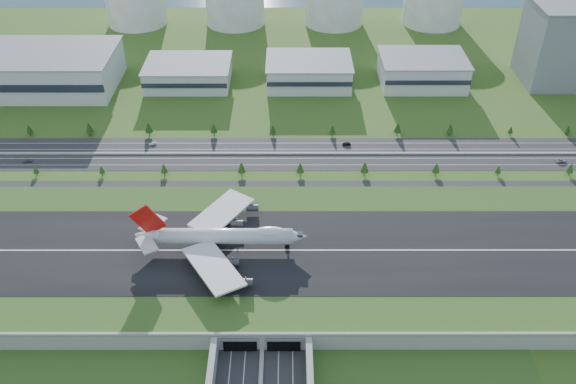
{
  "coord_description": "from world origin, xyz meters",
  "views": [
    {
      "loc": [
        10.06,
        -208.04,
        189.83
      ],
      "look_at": [
        10.25,
        35.0,
        15.5
      ],
      "focal_mm": 38.0,
      "sensor_mm": 36.0,
      "label": 1
    }
  ],
  "objects_px": {
    "office_tower": "(561,44)",
    "boeing_747": "(221,236)",
    "car_7": "(153,144)",
    "car_4": "(27,161)",
    "car_5": "(346,144)",
    "fuel_tank_a": "(136,3)",
    "car_6": "(561,161)"
  },
  "relations": [
    {
      "from": "office_tower",
      "to": "boeing_747",
      "type": "distance_m",
      "value": 292.66
    },
    {
      "from": "office_tower",
      "to": "car_7",
      "type": "relative_size",
      "value": 11.79
    },
    {
      "from": "car_7",
      "to": "car_4",
      "type": "bearing_deg",
      "value": -96.62
    },
    {
      "from": "boeing_747",
      "to": "car_7",
      "type": "height_order",
      "value": "boeing_747"
    },
    {
      "from": "office_tower",
      "to": "boeing_747",
      "type": "bearing_deg",
      "value": -138.72
    },
    {
      "from": "office_tower",
      "to": "boeing_747",
      "type": "relative_size",
      "value": 0.7
    },
    {
      "from": "car_5",
      "to": "car_7",
      "type": "bearing_deg",
      "value": -97.42
    },
    {
      "from": "fuel_tank_a",
      "to": "car_7",
      "type": "xyz_separation_m",
      "value": [
        49.04,
        -204.6,
        -16.7
      ]
    },
    {
      "from": "fuel_tank_a",
      "to": "boeing_747",
      "type": "relative_size",
      "value": 0.64
    },
    {
      "from": "fuel_tank_a",
      "to": "car_4",
      "type": "height_order",
      "value": "fuel_tank_a"
    },
    {
      "from": "office_tower",
      "to": "car_5",
      "type": "height_order",
      "value": "office_tower"
    },
    {
      "from": "fuel_tank_a",
      "to": "boeing_747",
      "type": "distance_m",
      "value": 323.83
    },
    {
      "from": "boeing_747",
      "to": "car_4",
      "type": "bearing_deg",
      "value": 145.19
    },
    {
      "from": "fuel_tank_a",
      "to": "car_5",
      "type": "relative_size",
      "value": 10.13
    },
    {
      "from": "fuel_tank_a",
      "to": "car_7",
      "type": "distance_m",
      "value": 211.05
    },
    {
      "from": "car_4",
      "to": "car_7",
      "type": "bearing_deg",
      "value": -84.94
    },
    {
      "from": "car_4",
      "to": "car_7",
      "type": "relative_size",
      "value": 1.07
    },
    {
      "from": "car_5",
      "to": "car_7",
      "type": "distance_m",
      "value": 116.29
    },
    {
      "from": "fuel_tank_a",
      "to": "car_5",
      "type": "bearing_deg",
      "value": -51.16
    },
    {
      "from": "car_6",
      "to": "car_5",
      "type": "bearing_deg",
      "value": 74.15
    },
    {
      "from": "fuel_tank_a",
      "to": "car_4",
      "type": "bearing_deg",
      "value": -94.95
    },
    {
      "from": "boeing_747",
      "to": "office_tower",
      "type": "bearing_deg",
      "value": 41.58
    },
    {
      "from": "boeing_747",
      "to": "car_6",
      "type": "bearing_deg",
      "value": 24.5
    },
    {
      "from": "car_6",
      "to": "car_7",
      "type": "distance_m",
      "value": 238.92
    },
    {
      "from": "boeing_747",
      "to": "car_6",
      "type": "xyz_separation_m",
      "value": [
        186.9,
        84.0,
        -13.86
      ]
    },
    {
      "from": "car_7",
      "to": "office_tower",
      "type": "bearing_deg",
      "value": 86.02
    },
    {
      "from": "car_6",
      "to": "boeing_747",
      "type": "bearing_deg",
      "value": 107.01
    },
    {
      "from": "car_5",
      "to": "car_6",
      "type": "height_order",
      "value": "car_6"
    },
    {
      "from": "car_4",
      "to": "car_6",
      "type": "xyz_separation_m",
      "value": [
        306.55,
        -0.11,
        0.01
      ]
    },
    {
      "from": "fuel_tank_a",
      "to": "car_7",
      "type": "bearing_deg",
      "value": -76.52
    },
    {
      "from": "office_tower",
      "to": "car_6",
      "type": "distance_m",
      "value": 116.79
    },
    {
      "from": "boeing_747",
      "to": "car_5",
      "type": "xyz_separation_m",
      "value": [
        65.05,
        102.57,
        -13.91
      ]
    }
  ]
}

